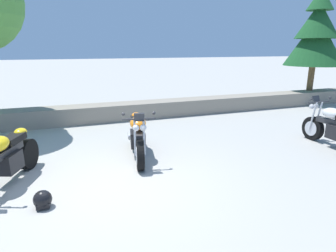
{
  "coord_description": "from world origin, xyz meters",
  "views": [
    {
      "loc": [
        -0.63,
        -4.75,
        2.39
      ],
      "look_at": [
        1.56,
        1.2,
        0.65
      ],
      "focal_mm": 30.79,
      "sensor_mm": 36.0,
      "label": 1
    }
  ],
  "objects_px": {
    "rider_helmet": "(43,200)",
    "motorcycle_white_far_right": "(336,129)",
    "motorcycle_orange_centre": "(138,136)",
    "pine_tree_mid_right": "(317,34)",
    "motorcycle_yellow_near_left": "(5,160)"
  },
  "relations": [
    {
      "from": "motorcycle_white_far_right",
      "to": "pine_tree_mid_right",
      "type": "relative_size",
      "value": 0.49
    },
    {
      "from": "rider_helmet",
      "to": "motorcycle_white_far_right",
      "type": "bearing_deg",
      "value": 4.43
    },
    {
      "from": "motorcycle_orange_centre",
      "to": "pine_tree_mid_right",
      "type": "bearing_deg",
      "value": 23.51
    },
    {
      "from": "motorcycle_orange_centre",
      "to": "rider_helmet",
      "type": "relative_size",
      "value": 7.33
    },
    {
      "from": "motorcycle_white_far_right",
      "to": "pine_tree_mid_right",
      "type": "xyz_separation_m",
      "value": [
        4.12,
        4.89,
        2.46
      ]
    },
    {
      "from": "motorcycle_yellow_near_left",
      "to": "rider_helmet",
      "type": "bearing_deg",
      "value": -59.25
    },
    {
      "from": "rider_helmet",
      "to": "pine_tree_mid_right",
      "type": "relative_size",
      "value": 0.07
    },
    {
      "from": "motorcycle_yellow_near_left",
      "to": "motorcycle_white_far_right",
      "type": "height_order",
      "value": "same"
    },
    {
      "from": "motorcycle_white_far_right",
      "to": "rider_helmet",
      "type": "distance_m",
      "value": 6.6
    },
    {
      "from": "motorcycle_orange_centre",
      "to": "motorcycle_white_far_right",
      "type": "height_order",
      "value": "same"
    },
    {
      "from": "motorcycle_orange_centre",
      "to": "pine_tree_mid_right",
      "type": "relative_size",
      "value": 0.49
    },
    {
      "from": "rider_helmet",
      "to": "motorcycle_yellow_near_left",
      "type": "bearing_deg",
      "value": 120.75
    },
    {
      "from": "motorcycle_yellow_near_left",
      "to": "motorcycle_orange_centre",
      "type": "xyz_separation_m",
      "value": [
        2.52,
        0.54,
        0.0
      ]
    },
    {
      "from": "pine_tree_mid_right",
      "to": "motorcycle_orange_centre",
      "type": "bearing_deg",
      "value": -156.49
    },
    {
      "from": "motorcycle_orange_centre",
      "to": "rider_helmet",
      "type": "xyz_separation_m",
      "value": [
        -1.91,
        -1.57,
        -0.35
      ]
    }
  ]
}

